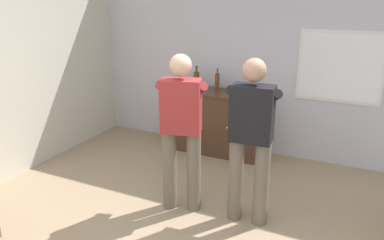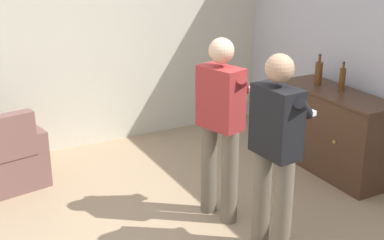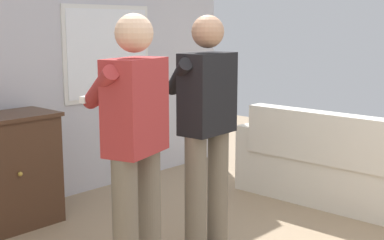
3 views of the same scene
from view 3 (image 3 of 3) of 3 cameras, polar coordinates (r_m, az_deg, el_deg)
name	(u,v)px [view 3 (image 3 of 3)]	position (r m, az deg, el deg)	size (l,w,h in m)	color
wall_back_with_window	(15,50)	(4.85, -18.39, 7.07)	(5.20, 0.15, 2.80)	silver
couch	(353,173)	(4.93, 16.77, -5.42)	(0.57, 2.25, 0.86)	silver
person_standing_left	(134,143)	(3.12, -6.17, -2.47)	(0.54, 0.52, 1.68)	#6B6051
person_standing_right	(206,125)	(3.67, 1.50, -0.51)	(0.56, 0.49, 1.68)	#6B6051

